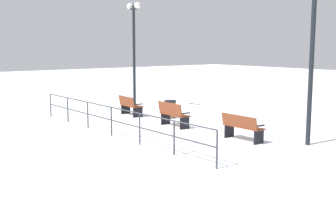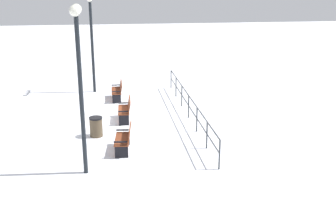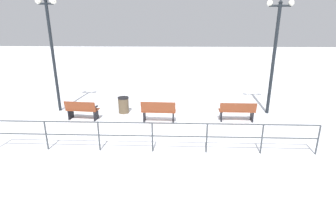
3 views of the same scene
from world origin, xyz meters
name	(u,v)px [view 1 (image 1 of 3)]	position (x,y,z in m)	size (l,w,h in m)	color
ground_plane	(178,126)	(0.00, 0.00, 0.00)	(80.00, 80.00, 0.00)	white
bench_nearest	(242,127)	(0.02, -3.31, 0.46)	(0.53, 1.51, 0.86)	brown
bench_second	(173,114)	(-0.22, 0.00, 0.49)	(0.58, 1.45, 0.94)	brown
bench_third	(130,106)	(-0.04, 3.32, 0.45)	(0.67, 1.40, 0.87)	brown
lamppost_near	(312,45)	(1.22, -4.98, 3.09)	(0.24, 1.12, 4.92)	black
lamppost_middle	(134,36)	(1.22, 4.88, 3.50)	(0.30, 0.93, 5.07)	black
waterfront_railing	(111,116)	(-2.93, 0.00, 0.67)	(0.05, 10.49, 1.01)	#383D42
trash_bin	(170,109)	(0.97, 1.73, 0.38)	(0.51, 0.51, 0.76)	brown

